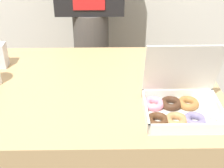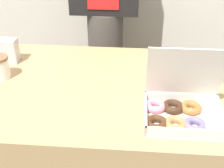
% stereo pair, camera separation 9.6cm
% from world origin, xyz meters
% --- Properties ---
extents(table, '(1.16, 0.82, 0.76)m').
position_xyz_m(table, '(0.00, 0.00, 0.38)').
color(table, tan).
rests_on(table, ground_plane).
extents(donut_box, '(0.31, 0.24, 0.27)m').
position_xyz_m(donut_box, '(0.36, -0.22, 0.80)').
color(donut_box, white).
rests_on(donut_box, table).
extents(person_customer, '(0.42, 0.23, 1.64)m').
position_xyz_m(person_customer, '(-0.02, 0.72, 0.88)').
color(person_customer, '#4C4742').
rests_on(person_customer, ground_plane).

